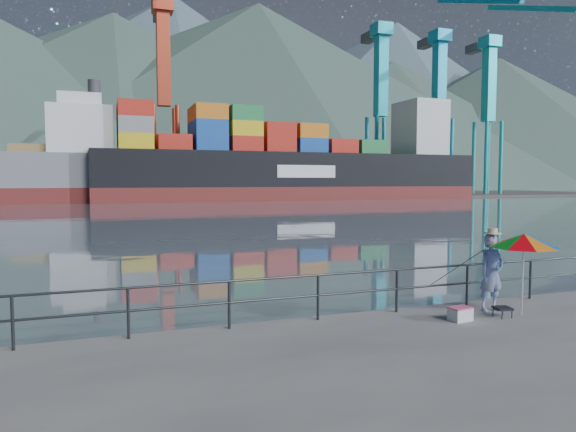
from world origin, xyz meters
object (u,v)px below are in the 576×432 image
Objects in this scene: fisherman at (491,273)px; beach_umbrella at (524,241)px; cooler_bag at (460,314)px; container_ship at (304,164)px.

fisherman is 1.06m from beach_umbrella.
beach_umbrella is at bearing -11.54° from cooler_bag.
beach_umbrella reaches higher than fisherman.
fisherman is 3.85× the size of cooler_bag.
cooler_bag is at bearing 176.27° from beach_umbrella.
cooler_bag is 0.01× the size of container_ship.
container_ship reaches higher than fisherman.
container_ship is (24.04, 72.66, 4.88)m from fisherman.
container_ship is (25.27, 73.12, 5.65)m from cooler_bag.
fisherman is at bearing 123.62° from beach_umbrella.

